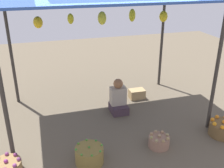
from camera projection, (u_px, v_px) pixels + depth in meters
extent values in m
plane|color=brown|center=(105.00, 113.00, 5.92)|extent=(14.00, 14.00, 0.00)
cylinder|color=#38332D|center=(3.00, 95.00, 3.95)|extent=(0.07, 0.07, 2.46)
cylinder|color=#38332D|center=(217.00, 70.00, 4.91)|extent=(0.07, 0.07, 2.46)
cylinder|color=#38332D|center=(11.00, 53.00, 5.96)|extent=(0.07, 0.07, 2.46)
cylinder|color=#38332D|center=(162.00, 41.00, 6.92)|extent=(0.07, 0.07, 2.46)
ellipsoid|color=yellow|center=(38.00, 22.00, 4.74)|extent=(0.17, 0.17, 0.21)
ellipsoid|color=yellow|center=(71.00, 19.00, 5.09)|extent=(0.12, 0.12, 0.20)
ellipsoid|color=yellow|center=(102.00, 18.00, 5.16)|extent=(0.17, 0.17, 0.26)
ellipsoid|color=yellow|center=(132.00, 15.00, 5.48)|extent=(0.13, 0.13, 0.26)
ellipsoid|color=yellow|center=(163.00, 16.00, 5.35)|extent=(0.16, 0.16, 0.22)
cube|color=#402F3A|center=(119.00, 108.00, 5.93)|extent=(0.36, 0.44, 0.18)
cube|color=#B3A691|center=(118.00, 96.00, 5.86)|extent=(0.34, 0.22, 0.40)
sphere|color=#95623D|center=(118.00, 84.00, 5.74)|extent=(0.21, 0.21, 0.21)
cylinder|color=olive|center=(7.00, 168.00, 4.12)|extent=(0.45, 0.45, 0.21)
sphere|color=#882F76|center=(6.00, 161.00, 4.07)|extent=(0.06, 0.06, 0.06)
sphere|color=#7D3D6E|center=(19.00, 159.00, 4.12)|extent=(0.06, 0.06, 0.06)
sphere|color=#843268|center=(15.00, 155.00, 4.22)|extent=(0.06, 0.06, 0.06)
sphere|color=#80356C|center=(7.00, 154.00, 4.24)|extent=(0.06, 0.06, 0.06)
sphere|color=#883C79|center=(15.00, 165.00, 3.99)|extent=(0.06, 0.06, 0.06)
cylinder|color=olive|center=(89.00, 155.00, 4.35)|extent=(0.47, 0.47, 0.29)
sphere|color=#3C8331|center=(89.00, 147.00, 4.28)|extent=(0.04, 0.04, 0.04)
sphere|color=#418C2E|center=(102.00, 145.00, 4.34)|extent=(0.04, 0.04, 0.04)
sphere|color=#31832F|center=(96.00, 140.00, 4.46)|extent=(0.04, 0.04, 0.04)
sphere|color=#368129|center=(86.00, 140.00, 4.47)|extent=(0.04, 0.04, 0.04)
sphere|color=#418723|center=(78.00, 144.00, 4.38)|extent=(0.04, 0.04, 0.04)
sphere|color=#32872C|center=(76.00, 150.00, 4.23)|extent=(0.04, 0.04, 0.04)
sphere|color=#40862E|center=(82.00, 155.00, 4.11)|extent=(0.04, 0.04, 0.04)
sphere|color=#3C862A|center=(92.00, 155.00, 4.10)|extent=(0.04, 0.04, 0.04)
sphere|color=#348F2F|center=(100.00, 151.00, 4.19)|extent=(0.04, 0.04, 0.04)
cylinder|color=#916B56|center=(159.00, 142.00, 4.76)|extent=(0.38, 0.38, 0.20)
sphere|color=tan|center=(159.00, 136.00, 4.72)|extent=(0.06, 0.06, 0.06)
sphere|color=#978558|center=(167.00, 135.00, 4.76)|extent=(0.06, 0.06, 0.06)
sphere|color=#977655|center=(162.00, 132.00, 4.84)|extent=(0.06, 0.06, 0.06)
sphere|color=#947A56|center=(156.00, 131.00, 4.85)|extent=(0.06, 0.06, 0.06)
sphere|color=#A07C56|center=(151.00, 134.00, 4.79)|extent=(0.06, 0.06, 0.06)
sphere|color=#948851|center=(152.00, 137.00, 4.68)|extent=(0.06, 0.06, 0.06)
sphere|color=#96865A|center=(156.00, 141.00, 4.59)|extent=(0.06, 0.06, 0.06)
sphere|color=#9D8051|center=(163.00, 141.00, 4.58)|extent=(0.06, 0.06, 0.06)
sphere|color=#9D8753|center=(168.00, 138.00, 4.65)|extent=(0.06, 0.06, 0.06)
cylinder|color=brown|center=(223.00, 129.00, 5.09)|extent=(0.51, 0.51, 0.26)
sphere|color=orange|center=(224.00, 122.00, 5.03)|extent=(0.08, 0.08, 0.08)
sphere|color=orange|center=(217.00, 117.00, 5.21)|extent=(0.08, 0.08, 0.08)
sphere|color=orange|center=(212.00, 119.00, 5.12)|extent=(0.08, 0.08, 0.08)
sphere|color=orange|center=(215.00, 124.00, 4.98)|extent=(0.08, 0.08, 0.08)
sphere|color=orange|center=(222.00, 127.00, 4.86)|extent=(0.08, 0.08, 0.08)
cube|color=tan|center=(137.00, 94.00, 6.58)|extent=(0.38, 0.26, 0.22)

